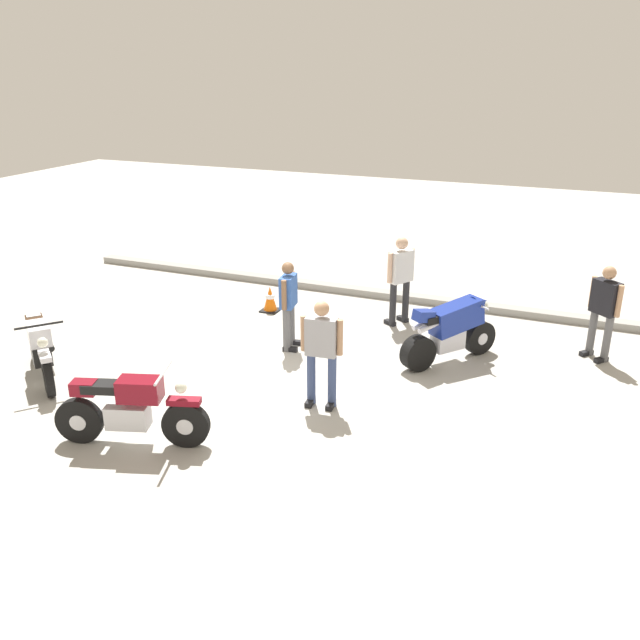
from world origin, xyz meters
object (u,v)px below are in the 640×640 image
motorcycle_maroon_cruiser (130,409)px  person_in_gray_shirt (322,347)px  person_in_black_shirt (604,307)px  motorcycle_blue_sportbike (451,329)px  traffic_cone (270,299)px  motorcycle_silver_cruiser (41,347)px  person_in_blue_shirt (289,301)px  person_in_white_shirt (400,275)px

motorcycle_maroon_cruiser → person_in_gray_shirt: size_ratio=1.23×
motorcycle_maroon_cruiser → person_in_black_shirt: 7.84m
motorcycle_blue_sportbike → person_in_gray_shirt: bearing=-174.7°
motorcycle_maroon_cruiser → traffic_cone: (-0.58, 5.32, -0.26)m
motorcycle_silver_cruiser → person_in_black_shirt: person_in_black_shirt is taller
person_in_gray_shirt → motorcycle_maroon_cruiser: bearing=-49.4°
motorcycle_blue_sportbike → person_in_blue_shirt: 2.85m
motorcycle_maroon_cruiser → person_in_white_shirt: 6.02m
person_in_gray_shirt → person_in_blue_shirt: 2.22m
motorcycle_silver_cruiser → traffic_cone: 4.65m
motorcycle_silver_cruiser → person_in_blue_shirt: bearing=79.2°
person_in_gray_shirt → person_in_blue_shirt: bearing=-148.0°
traffic_cone → motorcycle_silver_cruiser: bearing=-116.0°
person_in_gray_shirt → person_in_white_shirt: person_in_white_shirt is taller
motorcycle_blue_sportbike → traffic_cone: 4.10m
motorcycle_maroon_cruiser → person_in_black_shirt: (5.69, 5.37, 0.42)m
motorcycle_silver_cruiser → person_in_white_shirt: 6.50m
motorcycle_blue_sportbike → person_in_black_shirt: 2.61m
person_in_black_shirt → motorcycle_maroon_cruiser: bearing=-6.2°
person_in_blue_shirt → person_in_white_shirt: 2.40m
motorcycle_silver_cruiser → person_in_gray_shirt: size_ratio=1.02×
person_in_black_shirt → person_in_white_shirt: bearing=-53.7°
motorcycle_maroon_cruiser → person_in_white_shirt: person_in_white_shirt is taller
motorcycle_maroon_cruiser → person_in_blue_shirt: 3.81m
person_in_black_shirt → traffic_cone: person_in_black_shirt is taller
motorcycle_silver_cruiser → motorcycle_blue_sportbike: bearing=67.6°
person_in_gray_shirt → person_in_black_shirt: (3.77, 3.38, 0.01)m
motorcycle_blue_sportbike → motorcycle_silver_cruiser: (-5.98, -3.11, -0.07)m
motorcycle_silver_cruiser → person_in_black_shirt: size_ratio=1.01×
motorcycle_blue_sportbike → person_in_black_shirt: bearing=-26.9°
motorcycle_silver_cruiser → person_in_blue_shirt: (3.19, 2.60, 0.37)m
motorcycle_blue_sportbike → motorcycle_silver_cruiser: 6.74m
motorcycle_blue_sportbike → person_in_white_shirt: 1.94m
person_in_gray_shirt → person_in_black_shirt: person_in_black_shirt is taller
motorcycle_blue_sportbike → person_in_gray_shirt: person_in_gray_shirt is taller
person_in_black_shirt → person_in_white_shirt: person_in_white_shirt is taller
motorcycle_maroon_cruiser → traffic_cone: bearing=78.1°
motorcycle_maroon_cruiser → motorcycle_silver_cruiser: 2.86m
person_in_blue_shirt → motorcycle_maroon_cruiser: bearing=-108.1°
person_in_gray_shirt → motorcycle_silver_cruiser: bearing=-84.9°
person_in_blue_shirt → person_in_black_shirt: size_ratio=0.96×
person_in_blue_shirt → traffic_cone: bearing=116.9°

